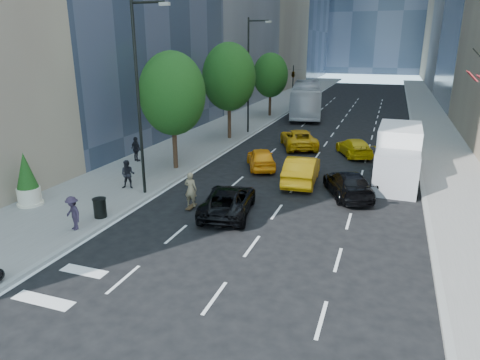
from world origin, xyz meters
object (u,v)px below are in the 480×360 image
at_px(black_sedan_mercedes, 348,184).
at_px(planter_shrub, 27,180).
at_px(black_sedan_lincoln, 228,201).
at_px(trash_can, 100,208).
at_px(skateboarder, 191,192).
at_px(box_truck, 398,155).
at_px(city_bus, 306,99).

height_order(black_sedan_mercedes, planter_shrub, planter_shrub).
bearing_deg(black_sedan_lincoln, trash_can, 17.55).
relative_size(skateboarder, planter_shrub, 0.65).
bearing_deg(trash_can, box_truck, 40.19).
height_order(city_bus, box_truck, city_bus).
bearing_deg(black_sedan_lincoln, city_bus, -95.44).
relative_size(skateboarder, box_truck, 0.26).
relative_size(box_truck, trash_can, 7.67).
distance_m(black_sedan_lincoln, planter_shrub, 10.16).
xyz_separation_m(black_sedan_mercedes, planter_shrub, (-15.06, -7.11, 0.76)).
bearing_deg(city_bus, black_sedan_mercedes, -84.41).
distance_m(black_sedan_lincoln, box_truck, 11.36).
relative_size(black_sedan_lincoln, trash_can, 5.44).
bearing_deg(trash_can, planter_shrub, 177.53).
xyz_separation_m(skateboarder, planter_shrub, (-7.80, -2.57, 0.56)).
height_order(black_sedan_mercedes, box_truck, box_truck).
height_order(black_sedan_mercedes, trash_can, black_sedan_mercedes).
height_order(trash_can, planter_shrub, planter_shrub).
bearing_deg(black_sedan_lincoln, box_truck, -142.63).
bearing_deg(box_truck, city_bus, 114.78).
bearing_deg(skateboarder, trash_can, 38.01).
xyz_separation_m(trash_can, planter_shrub, (-4.40, 0.19, 0.86)).
distance_m(city_bus, box_truck, 25.21).
bearing_deg(city_bus, trash_can, -105.31).
bearing_deg(skateboarder, city_bus, -90.44).
distance_m(black_sedan_mercedes, trash_can, 12.92).
relative_size(skateboarder, trash_can, 2.00).
height_order(skateboarder, planter_shrub, planter_shrub).
bearing_deg(box_truck, planter_shrub, -146.84).
distance_m(box_truck, trash_can, 17.18).
relative_size(black_sedan_lincoln, city_bus, 0.36).
relative_size(black_sedan_lincoln, box_truck, 0.71).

